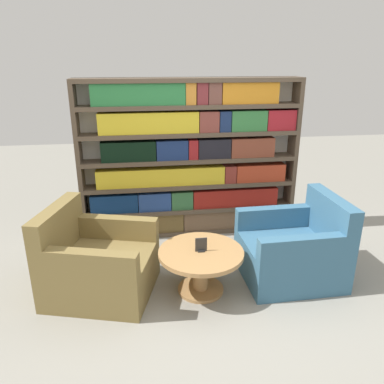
% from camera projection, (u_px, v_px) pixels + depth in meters
% --- Properties ---
extents(ground_plane, '(14.00, 14.00, 0.00)m').
position_uv_depth(ground_plane, '(211.00, 297.00, 3.50)').
color(ground_plane, gray).
extents(bookshelf, '(2.63, 0.30, 1.90)m').
position_uv_depth(bookshelf, '(189.00, 160.00, 4.54)').
color(bookshelf, silver).
rests_on(bookshelf, ground_plane).
extents(armchair_left, '(1.12, 1.05, 0.84)m').
position_uv_depth(armchair_left, '(97.00, 264.00, 3.50)').
color(armchair_left, olive).
rests_on(armchair_left, ground_plane).
extents(armchair_right, '(0.94, 0.84, 0.84)m').
position_uv_depth(armchair_right, '(294.00, 251.00, 3.75)').
color(armchair_right, '#386684').
rests_on(armchair_right, ground_plane).
extents(coffee_table, '(0.80, 0.80, 0.43)m').
position_uv_depth(coffee_table, '(201.00, 262.00, 3.50)').
color(coffee_table, '#AD7F4C').
rests_on(coffee_table, ground_plane).
extents(table_sign, '(0.11, 0.06, 0.13)m').
position_uv_depth(table_sign, '(201.00, 246.00, 3.44)').
color(table_sign, black).
rests_on(table_sign, coffee_table).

